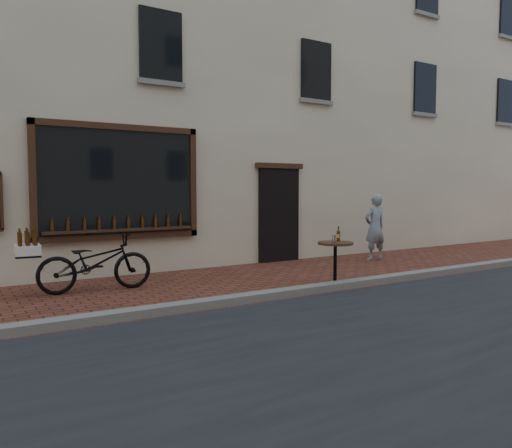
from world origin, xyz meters
TOP-DOWN VIEW (x-y plane):
  - ground at (0.00, 0.00)m, footprint 90.00×90.00m
  - kerb at (0.00, 0.20)m, footprint 90.00×0.25m
  - shop_building at (0.00, 6.50)m, footprint 28.00×6.20m
  - cargo_bicycle at (-2.74, 2.24)m, footprint 2.18×0.80m
  - bistro_table at (0.93, 0.35)m, footprint 0.62×0.62m
  - pedestrian at (3.96, 2.37)m, footprint 0.61×0.43m

SIDE VIEW (x-z plane):
  - ground at x=0.00m, z-range 0.00..0.00m
  - kerb at x=0.00m, z-range 0.00..0.12m
  - cargo_bicycle at x=-2.74m, z-range -0.02..1.02m
  - bistro_table at x=0.93m, z-range 0.04..1.10m
  - pedestrian at x=3.96m, z-range 0.00..1.60m
  - shop_building at x=0.00m, z-range 0.00..10.00m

